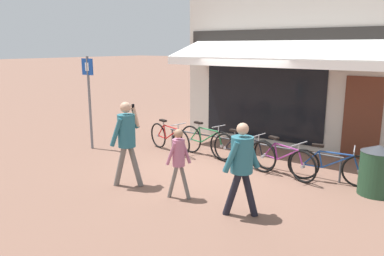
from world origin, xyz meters
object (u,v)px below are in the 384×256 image
(bicycle_black, at_px, (243,151))
(pedestrian_second_adult, at_px, (242,160))
(parking_sign, at_px, (89,93))
(bicycle_blue, at_px, (330,166))
(bicycle_purple, at_px, (283,159))
(bicycle_green, at_px, (206,141))
(pedestrian_adult, at_px, (127,135))
(litter_bin, at_px, (377,170))
(bicycle_red, at_px, (169,138))
(pedestrian_child, at_px, (179,156))

(bicycle_black, height_order, pedestrian_second_adult, pedestrian_second_adult)
(parking_sign, bearing_deg, bicycle_blue, 10.80)
(pedestrian_second_adult, bearing_deg, bicycle_purple, 91.89)
(bicycle_green, distance_m, pedestrian_second_adult, 3.58)
(pedestrian_adult, xyz_separation_m, parking_sign, (-2.92, 1.43, 0.48))
(bicycle_black, distance_m, litter_bin, 2.90)
(pedestrian_adult, bearing_deg, bicycle_green, 79.07)
(bicycle_red, distance_m, bicycle_black, 2.25)
(pedestrian_adult, relative_size, litter_bin, 1.78)
(pedestrian_child, xyz_separation_m, litter_bin, (2.95, 2.40, -0.34))
(bicycle_red, xyz_separation_m, bicycle_black, (2.25, 0.03, 0.01))
(pedestrian_adult, height_order, pedestrian_child, pedestrian_adult)
(bicycle_black, distance_m, pedestrian_child, 2.42)
(bicycle_red, distance_m, parking_sign, 2.51)
(pedestrian_second_adult, xyz_separation_m, parking_sign, (-5.46, 1.27, 0.59))
(pedestrian_child, height_order, litter_bin, pedestrian_child)
(bicycle_blue, distance_m, pedestrian_adult, 4.26)
(bicycle_green, relative_size, litter_bin, 1.81)
(bicycle_black, bearing_deg, bicycle_blue, 11.87)
(bicycle_blue, distance_m, parking_sign, 6.43)
(bicycle_green, bearing_deg, bicycle_red, -161.14)
(bicycle_black, relative_size, parking_sign, 0.71)
(bicycle_black, height_order, pedestrian_adult, pedestrian_adult)
(pedestrian_adult, bearing_deg, bicycle_blue, 29.26)
(bicycle_black, height_order, bicycle_purple, bicycle_black)
(pedestrian_adult, bearing_deg, bicycle_red, 101.90)
(pedestrian_adult, relative_size, pedestrian_second_adult, 1.09)
(bicycle_purple, xyz_separation_m, parking_sign, (-5.23, -1.03, 1.18))
(bicycle_green, distance_m, litter_bin, 4.12)
(bicycle_black, bearing_deg, pedestrian_adult, -109.08)
(pedestrian_adult, distance_m, pedestrian_second_adult, 2.54)
(bicycle_black, distance_m, pedestrian_second_adult, 2.71)
(bicycle_purple, distance_m, pedestrian_child, 2.62)
(pedestrian_adult, distance_m, pedestrian_child, 1.27)
(bicycle_red, xyz_separation_m, bicycle_blue, (4.24, 0.15, -0.02))
(bicycle_red, height_order, bicycle_blue, bicycle_red)
(pedestrian_second_adult, height_order, litter_bin, pedestrian_second_adult)
(bicycle_black, xyz_separation_m, pedestrian_adult, (-1.29, -2.50, 0.69))
(bicycle_green, bearing_deg, pedestrian_second_adult, -40.13)
(bicycle_purple, height_order, parking_sign, parking_sign)
(bicycle_green, height_order, pedestrian_second_adult, pedestrian_second_adult)
(litter_bin, bearing_deg, pedestrian_child, -140.85)
(litter_bin, relative_size, parking_sign, 0.39)
(parking_sign, bearing_deg, bicycle_purple, 11.17)
(bicycle_green, xyz_separation_m, bicycle_black, (1.22, -0.21, -0.00))
(bicycle_black, bearing_deg, bicycle_green, 178.67)
(bicycle_purple, height_order, litter_bin, litter_bin)
(bicycle_green, bearing_deg, bicycle_black, -3.84)
(bicycle_green, relative_size, pedestrian_adult, 1.01)
(bicycle_red, bearing_deg, bicycle_blue, 16.79)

